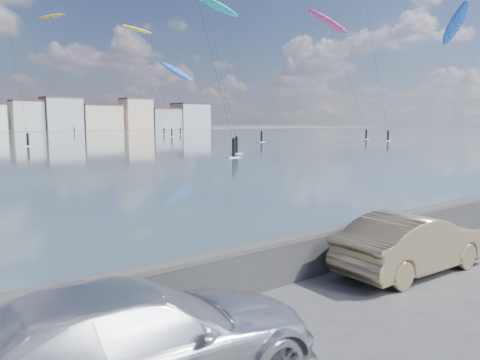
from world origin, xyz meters
TOP-DOWN VIEW (x-y plane):
  - ground at (0.00, 0.00)m, footprint 700.00×700.00m
  - seawall at (0.00, 2.70)m, footprint 400.00×0.36m
  - car_silver at (-3.38, 0.69)m, footprint 5.46×2.50m
  - car_champagne at (4.16, 1.37)m, footprint 4.35×1.69m
  - kitesurfer_0 at (74.54, 37.61)m, footprint 8.08×15.12m
  - kitesurfer_5 at (64.22, 113.77)m, footprint 8.25×12.35m
  - kitesurfer_13 at (55.09, 119.81)m, footprint 9.23×12.63m
  - kitesurfer_14 at (42.92, 156.37)m, footprint 8.89×19.89m
  - kitesurfer_17 at (70.47, 62.78)m, footprint 9.57×12.66m
  - kitesurfer_19 at (48.22, 71.82)m, footprint 10.12×18.45m

SIDE VIEW (x-z plane):
  - ground at x=0.00m, z-range 0.00..0.00m
  - seawall at x=0.00m, z-range 0.04..1.12m
  - car_champagne at x=4.16m, z-range 0.00..1.41m
  - car_silver at x=-3.38m, z-range 0.00..1.55m
  - kitesurfer_5 at x=64.22m, z-range 6.98..28.34m
  - kitesurfer_0 at x=74.54m, z-range 8.12..32.00m
  - kitesurfer_17 at x=70.47m, z-range 10.48..37.30m
  - kitesurfer_19 at x=48.22m, z-range 11.46..39.91m
  - kitesurfer_13 at x=55.09m, z-range 13.60..44.15m
  - kitesurfer_14 at x=42.92m, z-range 17.56..56.28m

